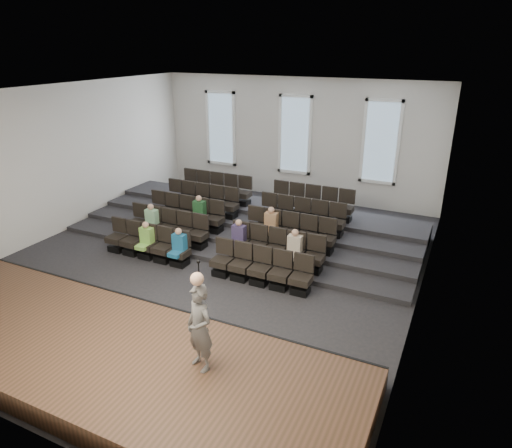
# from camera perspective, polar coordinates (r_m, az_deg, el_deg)

# --- Properties ---
(ground) EXTENTS (14.00, 14.00, 0.00)m
(ground) POSITION_cam_1_polar(r_m,az_deg,el_deg) (14.07, -5.65, -4.70)
(ground) COLOR black
(ground) RESTS_ON ground
(ceiling) EXTENTS (12.00, 14.00, 0.02)m
(ceiling) POSITION_cam_1_polar(r_m,az_deg,el_deg) (12.67, -6.51, 16.03)
(ceiling) COLOR white
(ceiling) RESTS_ON ground
(wall_back) EXTENTS (12.00, 0.04, 5.00)m
(wall_back) POSITION_cam_1_polar(r_m,az_deg,el_deg) (19.31, 4.94, 10.49)
(wall_back) COLOR silver
(wall_back) RESTS_ON ground
(wall_left) EXTENTS (0.04, 14.00, 5.00)m
(wall_left) POSITION_cam_1_polar(r_m,az_deg,el_deg) (17.01, -23.83, 7.18)
(wall_left) COLOR silver
(wall_left) RESTS_ON ground
(wall_right) EXTENTS (0.04, 14.00, 5.00)m
(wall_right) POSITION_cam_1_polar(r_m,az_deg,el_deg) (11.38, 20.89, 1.06)
(wall_right) COLOR silver
(wall_right) RESTS_ON ground
(stage) EXTENTS (11.80, 3.60, 0.50)m
(stage) POSITION_cam_1_polar(r_m,az_deg,el_deg) (10.56, -20.43, -14.40)
(stage) COLOR #4E3021
(stage) RESTS_ON ground
(stage_lip) EXTENTS (11.80, 0.06, 0.52)m
(stage_lip) POSITION_cam_1_polar(r_m,az_deg,el_deg) (11.60, -14.25, -10.10)
(stage_lip) COLOR black
(stage_lip) RESTS_ON ground
(risers) EXTENTS (11.80, 4.80, 0.60)m
(risers) POSITION_cam_1_polar(r_m,az_deg,el_deg) (16.54, -0.06, 0.30)
(risers) COLOR black
(risers) RESTS_ON ground
(seating_rows) EXTENTS (6.80, 4.70, 1.67)m
(seating_rows) POSITION_cam_1_polar(r_m,az_deg,el_deg) (15.01, -2.74, -0.02)
(seating_rows) COLOR black
(seating_rows) RESTS_ON ground
(windows) EXTENTS (8.44, 0.10, 3.24)m
(windows) POSITION_cam_1_polar(r_m,az_deg,el_deg) (19.21, 4.89, 11.04)
(windows) COLOR white
(windows) RESTS_ON wall_back
(audience) EXTENTS (5.45, 2.64, 1.10)m
(audience) POSITION_cam_1_polar(r_m,az_deg,el_deg) (14.21, -5.79, -0.76)
(audience) COLOR #83C54E
(audience) RESTS_ON seating_rows
(speaker) EXTENTS (0.75, 0.63, 1.74)m
(speaker) POSITION_cam_1_polar(r_m,az_deg,el_deg) (8.64, -7.06, -12.79)
(speaker) COLOR #565351
(speaker) RESTS_ON stage
(mic_stand) EXTENTS (0.28, 0.28, 1.70)m
(mic_stand) POSITION_cam_1_polar(r_m,az_deg,el_deg) (9.79, -6.90, -10.77)
(mic_stand) COLOR black
(mic_stand) RESTS_ON stage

